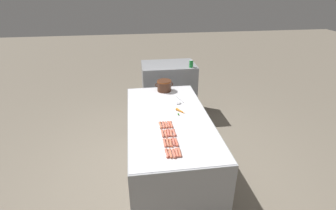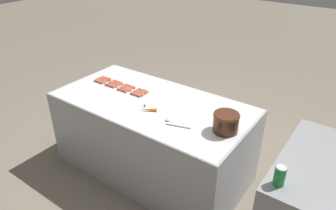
# 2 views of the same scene
# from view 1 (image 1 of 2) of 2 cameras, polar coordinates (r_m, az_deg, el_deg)

# --- Properties ---
(ground_plane) EXTENTS (20.00, 20.00, 0.00)m
(ground_plane) POSITION_cam_1_polar(r_m,az_deg,el_deg) (3.54, 0.10, -14.53)
(ground_plane) COLOR #756B5B
(griddle_counter) EXTENTS (0.98, 1.96, 0.83)m
(griddle_counter) POSITION_cam_1_polar(r_m,az_deg,el_deg) (3.29, 0.11, -9.03)
(griddle_counter) COLOR #9EA0A5
(griddle_counter) RESTS_ON ground_plane
(back_cabinet) EXTENTS (0.95, 0.65, 0.98)m
(back_cabinet) POSITION_cam_1_polar(r_m,az_deg,el_deg) (4.72, 0.12, 3.45)
(back_cabinet) COLOR gray
(back_cabinet) RESTS_ON ground_plane
(hot_dog_0) EXTENTS (0.03, 0.14, 0.02)m
(hot_dog_0) POSITION_cam_1_polar(r_m,az_deg,el_deg) (2.44, -0.21, -10.78)
(hot_dog_0) COLOR #D5644D
(hot_dog_0) RESTS_ON griddle_counter
(hot_dog_1) EXTENTS (0.03, 0.14, 0.02)m
(hot_dog_1) POSITION_cam_1_polar(r_m,az_deg,el_deg) (2.58, -0.75, -8.47)
(hot_dog_1) COLOR #D66851
(hot_dog_1) RESTS_ON griddle_counter
(hot_dog_2) EXTENTS (0.03, 0.14, 0.02)m
(hot_dog_2) POSITION_cam_1_polar(r_m,az_deg,el_deg) (2.73, -1.22, -6.38)
(hot_dog_2) COLOR #CF6850
(hot_dog_2) RESTS_ON griddle_counter
(hot_dog_3) EXTENTS (0.03, 0.14, 0.02)m
(hot_dog_3) POSITION_cam_1_polar(r_m,az_deg,el_deg) (2.88, -1.68, -4.54)
(hot_dog_3) COLOR #CF6F4F
(hot_dog_3) RESTS_ON griddle_counter
(hot_dog_4) EXTENTS (0.03, 0.14, 0.02)m
(hot_dog_4) POSITION_cam_1_polar(r_m,az_deg,el_deg) (2.44, 0.56, -10.80)
(hot_dog_4) COLOR #D16F4D
(hot_dog_4) RESTS_ON griddle_counter
(hot_dog_5) EXTENTS (0.03, 0.14, 0.02)m
(hot_dog_5) POSITION_cam_1_polar(r_m,az_deg,el_deg) (2.58, -0.10, -8.42)
(hot_dog_5) COLOR #CB7154
(hot_dog_5) RESTS_ON griddle_counter
(hot_dog_6) EXTENTS (0.03, 0.14, 0.02)m
(hot_dog_6) POSITION_cam_1_polar(r_m,az_deg,el_deg) (2.72, -0.51, -6.43)
(hot_dog_6) COLOR #D36D50
(hot_dog_6) RESTS_ON griddle_counter
(hot_dog_7) EXTENTS (0.03, 0.14, 0.02)m
(hot_dog_7) POSITION_cam_1_polar(r_m,az_deg,el_deg) (2.88, -1.04, -4.48)
(hot_dog_7) COLOR #CB6953
(hot_dog_7) RESTS_ON griddle_counter
(hot_dog_8) EXTENTS (0.03, 0.14, 0.02)m
(hot_dog_8) POSITION_cam_1_polar(r_m,az_deg,el_deg) (2.44, 1.34, -10.81)
(hot_dog_8) COLOR #CB6951
(hot_dog_8) RESTS_ON griddle_counter
(hot_dog_9) EXTENTS (0.03, 0.14, 0.02)m
(hot_dog_9) POSITION_cam_1_polar(r_m,az_deg,el_deg) (2.58, 0.61, -8.47)
(hot_dog_9) COLOR #D56D4D
(hot_dog_9) RESTS_ON griddle_counter
(hot_dog_10) EXTENTS (0.03, 0.14, 0.02)m
(hot_dog_10) POSITION_cam_1_polar(r_m,az_deg,el_deg) (2.74, 0.05, -6.27)
(hot_dog_10) COLOR #D86655
(hot_dog_10) RESTS_ON griddle_counter
(hot_dog_11) EXTENTS (0.03, 0.14, 0.02)m
(hot_dog_11) POSITION_cam_1_polar(r_m,az_deg,el_deg) (2.88, -0.44, -4.50)
(hot_dog_11) COLOR #CE7053
(hot_dog_11) RESTS_ON griddle_counter
(hot_dog_12) EXTENTS (0.03, 0.14, 0.02)m
(hot_dog_12) POSITION_cam_1_polar(r_m,az_deg,el_deg) (2.45, 1.98, -10.60)
(hot_dog_12) COLOR #D86F56
(hot_dog_12) RESTS_ON griddle_counter
(hot_dog_13) EXTENTS (0.03, 0.14, 0.02)m
(hot_dog_13) POSITION_cam_1_polar(r_m,az_deg,el_deg) (2.59, 1.28, -8.28)
(hot_dog_13) COLOR #C96756
(hot_dog_13) RESTS_ON griddle_counter
(hot_dog_14) EXTENTS (0.03, 0.14, 0.02)m
(hot_dog_14) POSITION_cam_1_polar(r_m,az_deg,el_deg) (2.74, 0.68, -6.26)
(hot_dog_14) COLOR #D17255
(hot_dog_14) RESTS_ON griddle_counter
(hot_dog_15) EXTENTS (0.03, 0.14, 0.02)m
(hot_dog_15) POSITION_cam_1_polar(r_m,az_deg,el_deg) (2.89, 0.16, -4.36)
(hot_dog_15) COLOR #D2654D
(hot_dog_15) RESTS_ON griddle_counter
(hot_dog_16) EXTENTS (0.03, 0.14, 0.02)m
(hot_dog_16) POSITION_cam_1_polar(r_m,az_deg,el_deg) (2.45, 2.68, -10.56)
(hot_dog_16) COLOR #CA6A4F
(hot_dog_16) RESTS_ON griddle_counter
(hot_dog_17) EXTENTS (0.03, 0.14, 0.02)m
(hot_dog_17) POSITION_cam_1_polar(r_m,az_deg,el_deg) (2.59, 1.98, -8.35)
(hot_dog_17) COLOR #D6644C
(hot_dog_17) RESTS_ON griddle_counter
(hot_dog_18) EXTENTS (0.03, 0.14, 0.02)m
(hot_dog_18) POSITION_cam_1_polar(r_m,az_deg,el_deg) (2.74, 1.39, -6.23)
(hot_dog_18) COLOR #D66853
(hot_dog_18) RESTS_ON griddle_counter
(hot_dog_19) EXTENTS (0.03, 0.14, 0.02)m
(hot_dog_19) POSITION_cam_1_polar(r_m,az_deg,el_deg) (2.89, 0.73, -4.38)
(hot_dog_19) COLOR #D16B4E
(hot_dog_19) RESTS_ON griddle_counter
(bean_pot) EXTENTS (0.27, 0.22, 0.16)m
(bean_pot) POSITION_cam_1_polar(r_m,az_deg,el_deg) (3.77, -0.86, 4.51)
(bean_pot) COLOR #472616
(bean_pot) RESTS_ON griddle_counter
(serving_spoon) EXTENTS (0.12, 0.27, 0.02)m
(serving_spoon) POSITION_cam_1_polar(r_m,az_deg,el_deg) (3.43, 2.51, 0.69)
(serving_spoon) COLOR #B7B7BC
(serving_spoon) RESTS_ON griddle_counter
(carrot) EXTENTS (0.12, 0.16, 0.03)m
(carrot) POSITION_cam_1_polar(r_m,az_deg,el_deg) (3.16, 2.93, -1.45)
(carrot) COLOR orange
(carrot) RESTS_ON griddle_counter
(soda_can) EXTENTS (0.07, 0.07, 0.12)m
(soda_can) POSITION_cam_1_polar(r_m,az_deg,el_deg) (4.37, 5.23, 9.22)
(soda_can) COLOR #1E8C38
(soda_can) RESTS_ON back_cabinet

